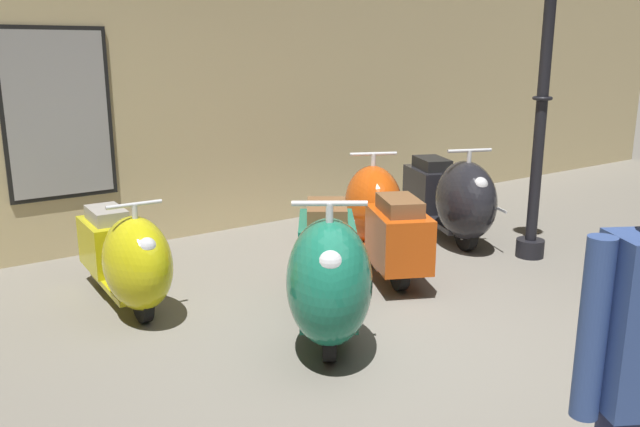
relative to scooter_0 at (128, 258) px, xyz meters
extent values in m
plane|color=slate|center=(1.40, -1.83, -0.43)|extent=(60.00, 60.00, 0.00)
cube|color=#CCB784|center=(1.40, 1.79, 1.39)|extent=(18.00, 0.20, 3.64)
cube|color=black|center=(-0.03, 1.68, 1.01)|extent=(1.03, 0.03, 1.66)
cube|color=#9E9E9E|center=(-0.03, 1.66, 1.01)|extent=(0.95, 0.01, 1.58)
cylinder|color=black|center=(-0.01, -0.30, -0.24)|extent=(0.09, 0.39, 0.38)
cylinder|color=silver|center=(-0.01, -0.30, -0.24)|extent=(0.10, 0.18, 0.17)
cylinder|color=black|center=(0.03, 0.61, -0.24)|extent=(0.09, 0.39, 0.38)
cylinder|color=silver|center=(0.03, 0.61, -0.24)|extent=(0.10, 0.18, 0.17)
cube|color=gold|center=(0.01, 0.16, -0.26)|extent=(0.38, 0.92, 0.05)
ellipsoid|color=gold|center=(-0.01, -0.25, 0.03)|extent=(0.53, 0.83, 0.73)
cube|color=gold|center=(0.02, 0.57, -0.03)|extent=(0.41, 0.67, 0.42)
cube|color=gray|center=(0.02, 0.57, 0.24)|extent=(0.29, 0.47, 0.11)
sphere|color=silver|center=(-0.02, -0.52, 0.23)|extent=(0.14, 0.14, 0.14)
cylinder|color=silver|center=(-0.01, -0.28, 0.37)|extent=(0.04, 0.04, 0.27)
cylinder|color=silver|center=(-0.01, -0.28, 0.50)|extent=(0.42, 0.05, 0.03)
cylinder|color=black|center=(0.80, -1.65, -0.21)|extent=(0.33, 0.42, 0.45)
cylinder|color=silver|center=(0.80, -1.65, -0.21)|extent=(0.20, 0.23, 0.20)
cylinder|color=black|center=(1.41, -0.77, -0.21)|extent=(0.33, 0.42, 0.45)
cylinder|color=silver|center=(1.41, -0.77, -0.21)|extent=(0.20, 0.23, 0.20)
cube|color=#196B51|center=(1.11, -1.21, -0.23)|extent=(0.94, 1.10, 0.06)
ellipsoid|color=#196B51|center=(0.83, -1.60, 0.11)|extent=(1.01, 1.10, 0.85)
cube|color=#196B51|center=(1.38, -0.81, 0.04)|extent=(0.80, 0.88, 0.49)
cube|color=brown|center=(1.38, -0.81, 0.35)|extent=(0.56, 0.62, 0.13)
sphere|color=silver|center=(0.66, -1.86, 0.34)|extent=(0.17, 0.17, 0.17)
cylinder|color=silver|center=(0.82, -1.63, 0.50)|extent=(0.05, 0.05, 0.31)
cylinder|color=silver|center=(0.82, -1.63, 0.66)|extent=(0.43, 0.31, 0.04)
cylinder|color=black|center=(2.53, 0.00, -0.22)|extent=(0.26, 0.43, 0.43)
cylinder|color=silver|center=(2.53, 0.00, -0.22)|extent=(0.18, 0.22, 0.19)
cylinder|color=black|center=(2.08, -0.92, -0.22)|extent=(0.26, 0.43, 0.43)
cylinder|color=silver|center=(2.08, -0.92, -0.22)|extent=(0.18, 0.22, 0.19)
cube|color=#C6470F|center=(2.31, -0.46, -0.24)|extent=(0.79, 1.09, 0.05)
ellipsoid|color=#C6470F|center=(2.51, -0.05, 0.09)|extent=(0.90, 1.06, 0.82)
cube|color=#C6470F|center=(2.10, -0.88, 0.02)|extent=(0.71, 0.85, 0.47)
cube|color=brown|center=(2.10, -0.88, 0.32)|extent=(0.50, 0.60, 0.13)
sphere|color=silver|center=(2.64, 0.22, 0.32)|extent=(0.16, 0.16, 0.16)
cylinder|color=silver|center=(2.52, -0.02, 0.47)|extent=(0.05, 0.05, 0.30)
cylinder|color=silver|center=(2.52, -0.02, 0.62)|extent=(0.44, 0.24, 0.03)
cube|color=silver|center=(2.26, 0.07, 0.04)|extent=(0.33, 0.66, 0.03)
cylinder|color=black|center=(3.43, -0.47, -0.22)|extent=(0.24, 0.43, 0.43)
cylinder|color=silver|center=(3.43, -0.47, -0.22)|extent=(0.17, 0.22, 0.19)
cylinder|color=black|center=(3.82, 0.49, -0.22)|extent=(0.24, 0.43, 0.43)
cylinder|color=silver|center=(3.82, 0.49, -0.22)|extent=(0.17, 0.22, 0.19)
cube|color=black|center=(3.62, 0.01, -0.24)|extent=(0.75, 1.10, 0.05)
ellipsoid|color=black|center=(3.45, -0.42, 0.09)|extent=(0.87, 1.05, 0.82)
cube|color=black|center=(3.80, 0.45, 0.02)|extent=(0.68, 0.85, 0.48)
cube|color=black|center=(3.80, 0.45, 0.33)|extent=(0.48, 0.60, 0.13)
sphere|color=silver|center=(3.33, -0.70, 0.32)|extent=(0.16, 0.16, 0.16)
cylinder|color=silver|center=(3.44, -0.45, 0.47)|extent=(0.05, 0.05, 0.30)
cylinder|color=silver|center=(3.44, -0.45, 0.62)|extent=(0.45, 0.21, 0.03)
cube|color=silver|center=(3.70, -0.52, 0.04)|extent=(0.29, 0.68, 0.03)
cylinder|color=black|center=(3.80, -1.00, -0.34)|extent=(0.28, 0.28, 0.18)
cylinder|color=black|center=(3.80, -1.00, 1.04)|extent=(0.11, 0.11, 2.58)
torus|color=black|center=(3.80, -1.00, 1.17)|extent=(0.19, 0.19, 0.04)
cylinder|color=#334C8C|center=(0.29, -3.83, 0.73)|extent=(0.10, 0.10, 0.64)
camera|label=1|loc=(-1.58, -4.93, 1.63)|focal=36.35mm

